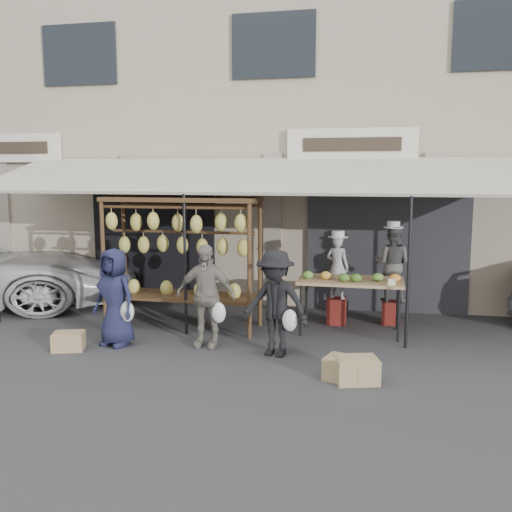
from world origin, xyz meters
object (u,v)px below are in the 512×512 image
Objects in this scene: produce_table at (351,281)px; vendor_left at (337,267)px; vendor_right at (392,264)px; customer_left at (115,297)px; crate_far at (68,341)px; banana_rack at (181,237)px; customer_right at (275,303)px; customer_mid at (205,296)px; crate_near_b at (345,369)px; crate_near_a at (356,370)px.

produce_table is 0.63m from vendor_left.
produce_table is at bearing 59.87° from vendor_right.
produce_table is 3.77m from customer_left.
crate_far is at bearing 50.74° from vendor_left.
banana_rack is 2.44m from crate_far.
vendor_right is at bearing 47.89° from produce_table.
vendor_right is 0.86× the size of customer_right.
customer_mid is at bearing -177.85° from customer_right.
customer_left is 3.08× the size of crate_near_b.
produce_table is 1.01m from vendor_right.
customer_left is at bearing 167.64° from crate_near_a.
crate_near_b is (1.05, -0.78, -0.63)m from customer_right.
vendor_left is 2.90m from crate_near_b.
crate_far is at bearing -159.25° from customer_right.
vendor_right is 3.13m from crate_near_b.
banana_rack is at bearing 37.46° from vendor_left.
crate_near_a is (3.01, -1.93, -1.40)m from banana_rack.
vendor_left reaches higher than crate_far.
customer_left reaches higher than crate_near_a.
banana_rack is 1.53× the size of produce_table.
customer_mid is (1.38, 0.23, 0.04)m from customer_left.
banana_rack is 1.36m from customer_mid.
crate_far is (-3.80, -2.38, -0.88)m from vendor_left.
crate_far is (-4.27, 0.41, -0.02)m from crate_near_a.
customer_left is 0.95× the size of customer_mid.
customer_mid is 2.62m from crate_near_a.
customer_mid is at bearing -150.47° from produce_table.
customer_mid is 1.14m from customer_right.
vendor_left is at bearing 18.75° from banana_rack.
crate_far is (-0.58, -0.40, -0.62)m from customer_left.
customer_right is at bearing -125.15° from produce_table.
vendor_right is (0.66, 0.73, 0.20)m from produce_table.
customer_right is at bearing -8.96° from customer_mid.
crate_far is (-4.12, 0.37, -0.01)m from crate_near_b.
customer_mid is (-2.11, -1.19, -0.08)m from produce_table.
vendor_right is 4.69m from customer_left.
crate_near_b is (2.17, -1.00, -0.64)m from customer_mid.
produce_table is at bearing 133.99° from vendor_left.
customer_right is 3.48× the size of crate_far.
crate_near_a is 1.18× the size of crate_far.
vendor_left is 2.49× the size of crate_far.
produce_table is 1.28× the size of vendor_right.
customer_right reaches higher than produce_table.
crate_far is (-3.07, -0.42, -0.64)m from customer_right.
customer_mid reaches higher than customer_right.
customer_right reaches higher than customer_left.
customer_left is at bearing -157.75° from produce_table.
banana_rack is 3.65m from vendor_right.
banana_rack is at bearing 147.33° from crate_near_a.
produce_table reaches higher than crate_far.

